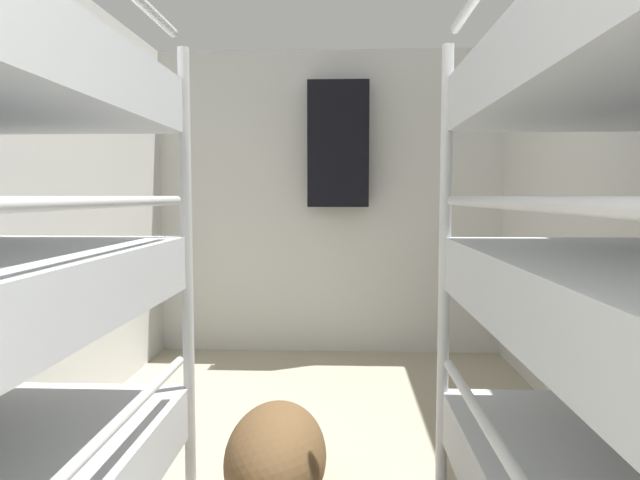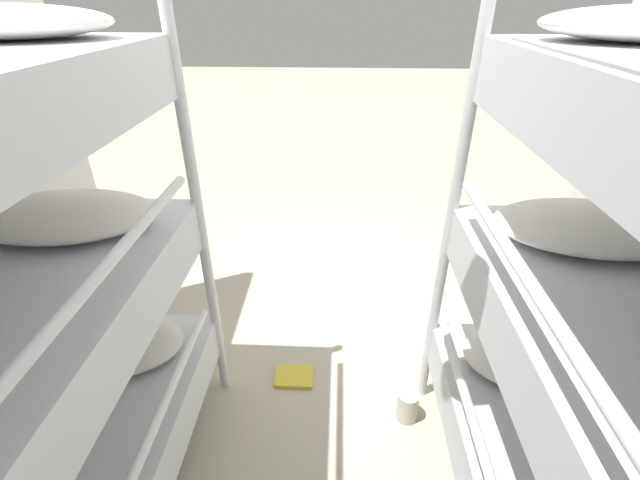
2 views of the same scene
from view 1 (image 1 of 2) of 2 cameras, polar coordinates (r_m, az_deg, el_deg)
name	(u,v)px [view 1 (image 1 of 2)]	position (r m, az deg, el deg)	size (l,w,h in m)	color
wall_back	(330,203)	(4.29, 0.97, 3.70)	(2.67, 0.06, 2.25)	silver
duffel_bag	(276,457)	(2.32, -4.43, -20.81)	(0.38, 0.60, 0.38)	brown
hanging_coat	(338,144)	(4.16, 1.83, 9.55)	(0.44, 0.12, 0.90)	black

